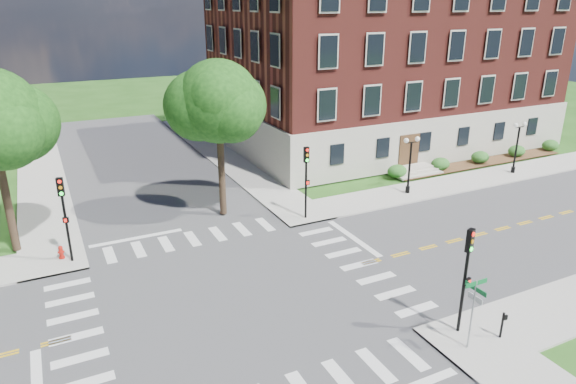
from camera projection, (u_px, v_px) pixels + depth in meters
name	position (u px, v px, depth m)	size (l,w,h in m)	color
ground	(235.00, 297.00, 24.90)	(160.00, 160.00, 0.00)	#204914
road_ew	(235.00, 297.00, 24.90)	(90.00, 12.00, 0.01)	#3D3D3F
road_ns	(235.00, 297.00, 24.89)	(12.00, 90.00, 0.01)	#3D3D3F
sidewalk_ne	(339.00, 167.00, 44.18)	(34.00, 34.00, 0.12)	#9E9B93
crosswalk_east	(359.00, 265.00, 27.88)	(2.20, 10.20, 0.02)	silver
stop_bar_east	(354.00, 238.00, 31.07)	(0.40, 5.50, 0.00)	silver
main_building	(382.00, 57.00, 50.43)	(30.60, 22.40, 16.50)	#B8B4A2
shrub_row	(479.00, 164.00, 45.16)	(18.00, 2.00, 1.30)	#1C551C
tree_d	(218.00, 102.00, 31.82)	(5.23, 5.23, 10.14)	black
traffic_signal_se	(467.00, 268.00, 21.06)	(0.37, 0.44, 4.80)	black
traffic_signal_ne	(306.00, 173.00, 32.65)	(0.32, 0.35, 4.80)	black
traffic_signal_nw	(64.00, 209.00, 27.04)	(0.38, 0.45, 4.80)	black
twin_lamp_west	(410.00, 162.00, 37.31)	(1.36, 0.36, 4.23)	black
twin_lamp_east	(517.00, 144.00, 41.81)	(1.36, 0.36, 4.23)	black
street_sign_pole	(474.00, 301.00, 20.32)	(1.10, 1.10, 3.10)	gray
push_button_post	(503.00, 324.00, 21.44)	(0.14, 0.21, 1.20)	black
fire_hydrant	(61.00, 253.00, 28.26)	(0.35, 0.35, 0.75)	#AC160D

